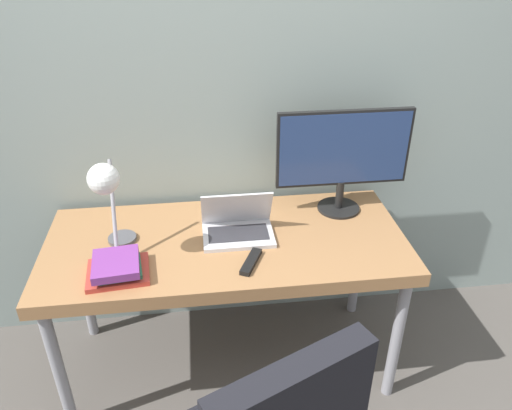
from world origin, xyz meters
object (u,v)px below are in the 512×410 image
object	(u,v)px
monitor	(343,154)
desk_lamp	(107,189)
book_stack	(117,268)
laptop	(238,226)

from	to	relation	value
monitor	desk_lamp	distance (m)	1.03
desk_lamp	book_stack	world-z (taller)	desk_lamp
desk_lamp	book_stack	bearing A→B (deg)	-84.10
laptop	monitor	bearing A→B (deg)	18.09
laptop	desk_lamp	bearing A→B (deg)	-165.77
monitor	desk_lamp	world-z (taller)	monitor
desk_lamp	laptop	bearing A→B (deg)	14.23
laptop	book_stack	world-z (taller)	laptop
laptop	monitor	world-z (taller)	monitor
book_stack	laptop	bearing A→B (deg)	24.68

